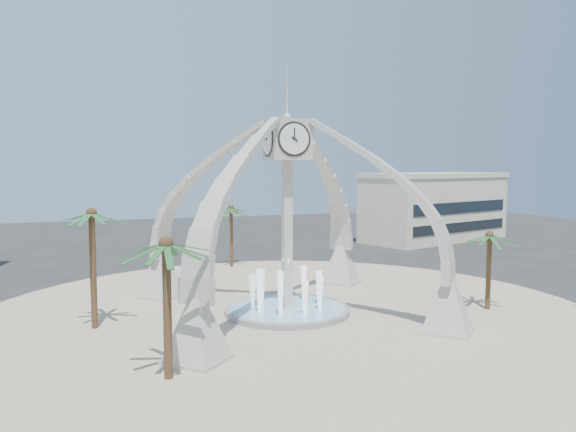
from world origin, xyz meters
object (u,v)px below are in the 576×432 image
object	(u,v)px
clock_tower	(287,213)
palm_south	(166,246)
palm_north	(231,209)
fountain	(287,309)
palm_east	(490,236)
palm_west	(91,215)

from	to	relation	value
clock_tower	palm_south	distance (m)	12.28
palm_north	fountain	bearing A→B (deg)	-92.26
fountain	palm_north	distance (m)	18.30
fountain	palm_south	distance (m)	13.52
clock_tower	palm_east	distance (m)	13.31
clock_tower	palm_west	world-z (taller)	clock_tower
palm_west	palm_south	distance (m)	9.76
clock_tower	palm_south	size ratio (longest dim) A/B	2.63
clock_tower	palm_west	xyz separation A→B (m)	(-11.63, 0.57, 0.14)
palm_north	clock_tower	bearing A→B (deg)	-92.26
palm_west	palm_south	xyz separation A→B (m)	(2.98, -9.27, -0.67)
palm_east	palm_west	bearing A→B (deg)	170.57
palm_south	fountain	bearing A→B (deg)	45.18
palm_east	palm_south	xyz separation A→B (m)	(-21.40, -5.23, 1.08)
palm_east	palm_west	size ratio (longest dim) A/B	0.75
palm_east	fountain	bearing A→B (deg)	164.73
clock_tower	palm_north	bearing A→B (deg)	87.74
clock_tower	fountain	size ratio (longest dim) A/B	2.24
palm_west	palm_north	size ratio (longest dim) A/B	1.20
palm_south	palm_north	bearing A→B (deg)	70.40
clock_tower	palm_west	distance (m)	11.65
palm_west	palm_south	bearing A→B (deg)	-72.18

